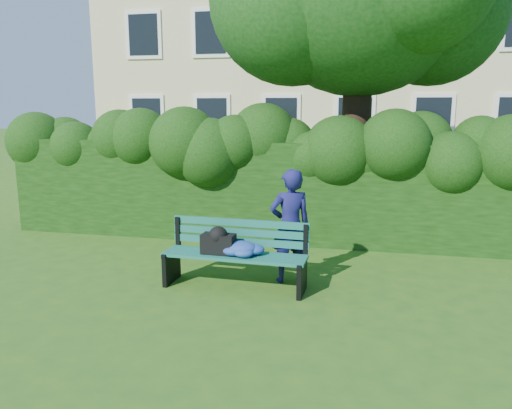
# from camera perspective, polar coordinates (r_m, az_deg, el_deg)

# --- Properties ---
(ground) EXTENTS (80.00, 80.00, 0.00)m
(ground) POSITION_cam_1_polar(r_m,az_deg,el_deg) (7.25, -1.03, -8.29)
(ground) COLOR #2A551A
(ground) RESTS_ON ground
(apartment_building) EXTENTS (16.00, 8.08, 12.00)m
(apartment_building) POSITION_cam_1_polar(r_m,az_deg,el_deg) (21.00, 8.42, 20.94)
(apartment_building) COLOR #C9BD87
(apartment_building) RESTS_ON ground
(hedge) EXTENTS (10.00, 1.00, 1.80)m
(hedge) POSITION_cam_1_polar(r_m,az_deg,el_deg) (9.12, 2.16, 1.61)
(hedge) COLOR black
(hedge) RESTS_ON ground
(park_bench) EXTENTS (1.96, 0.63, 0.89)m
(park_bench) POSITION_cam_1_polar(r_m,az_deg,el_deg) (6.75, -2.52, -5.31)
(park_bench) COLOR #105347
(park_bench) RESTS_ON ground
(man_reading) EXTENTS (0.69, 0.59, 1.59)m
(man_reading) POSITION_cam_1_polar(r_m,az_deg,el_deg) (6.88, 3.92, -2.48)
(man_reading) COLOR #171650
(man_reading) RESTS_ON ground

